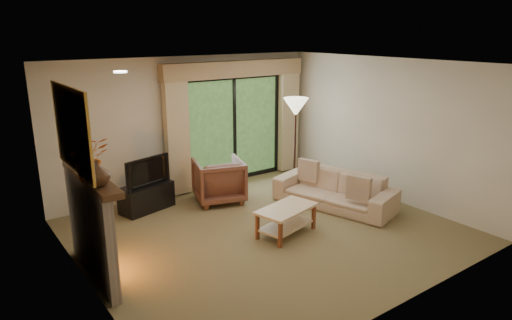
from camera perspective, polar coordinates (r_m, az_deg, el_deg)
floor at (r=7.30m, az=1.40°, el=-8.86°), size 5.50×5.50×0.00m
ceiling at (r=6.64m, az=1.55°, el=11.94°), size 5.50×5.50×0.00m
wall_back at (r=8.92m, az=-8.35°, el=4.39°), size 5.00×0.00×5.00m
wall_front at (r=5.20m, az=18.50°, el=-4.78°), size 5.00×0.00×5.00m
wall_left at (r=5.70m, az=-21.14°, el=-3.22°), size 0.00×5.00×5.00m
wall_right at (r=8.76m, az=15.95°, el=3.73°), size 0.00×5.00×5.00m
fireplace at (r=6.12m, az=-19.98°, el=-7.95°), size 0.24×1.70×1.37m
mirror at (r=5.73m, az=-21.98°, el=3.56°), size 0.07×1.45×1.02m
sliding_door at (r=9.41m, az=-2.76°, el=3.91°), size 2.26×0.10×2.16m
curtain_left at (r=8.65m, az=-9.87°, el=3.28°), size 0.45×0.18×2.35m
curtain_right at (r=10.10m, az=4.02°, el=5.30°), size 0.45×0.18×2.35m
cornice at (r=9.16m, az=-2.55°, el=11.30°), size 3.20×0.24×0.32m
media_console at (r=8.26m, az=-13.52°, el=-4.55°), size 1.01×0.64×0.47m
tv at (r=8.10m, az=-13.74°, el=-1.32°), size 0.88×0.33×0.51m
armchair at (r=8.41m, az=-4.67°, el=-2.55°), size 1.07×1.09×0.80m
sofa at (r=8.27m, az=9.78°, el=-3.71°), size 1.40×2.29×0.62m
pillow_near at (r=7.76m, az=12.72°, el=-3.48°), size 0.22×0.43×0.41m
pillow_far at (r=8.57m, az=6.58°, el=-1.31°), size 0.22×0.43×0.41m
coffee_table at (r=7.13m, az=3.80°, el=-7.57°), size 1.07×0.75×0.44m
floor_lamp at (r=9.01m, az=4.89°, el=2.05°), size 0.59×0.59×1.81m
vase at (r=5.42m, az=-19.20°, el=-1.58°), size 0.30×0.30×0.29m
branches at (r=5.67m, az=-20.19°, el=0.19°), size 0.49×0.43×0.50m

